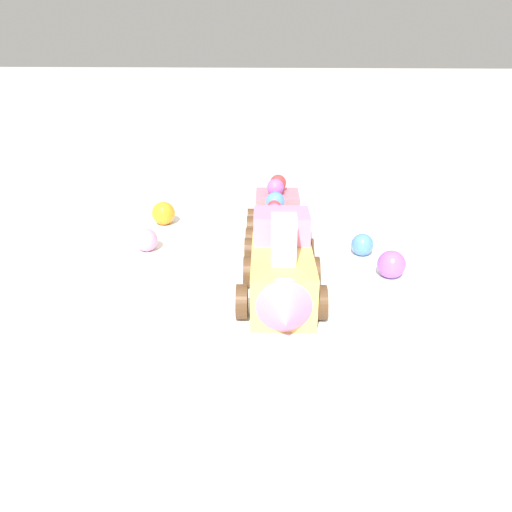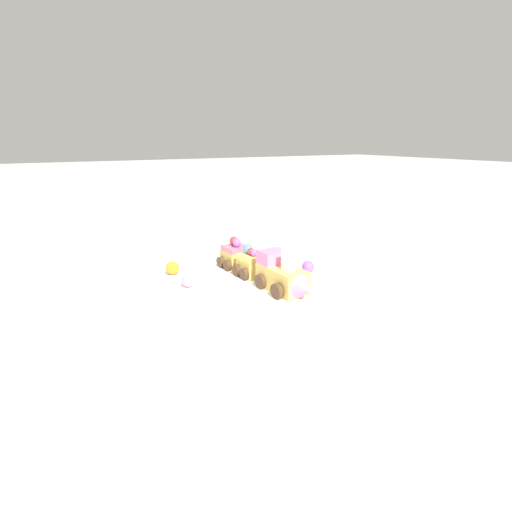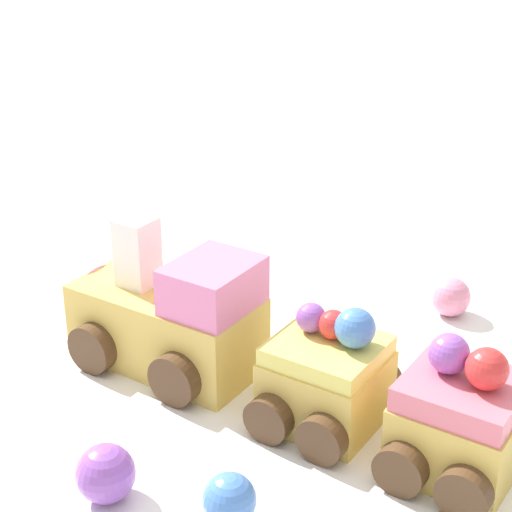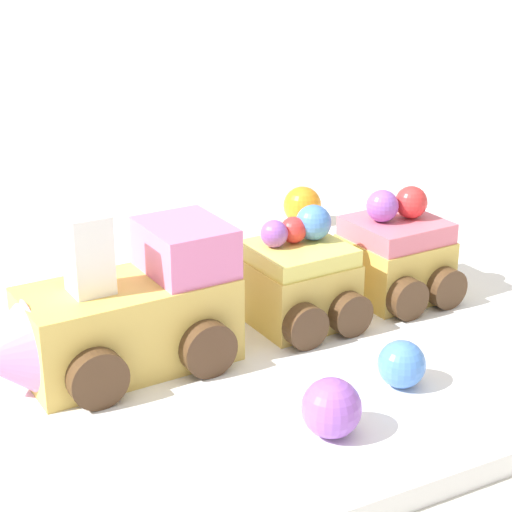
# 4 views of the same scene
# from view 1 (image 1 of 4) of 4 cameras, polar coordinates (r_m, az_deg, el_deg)

# --- Properties ---
(ground_plane) EXTENTS (10.00, 10.00, 0.00)m
(ground_plane) POSITION_cam_1_polar(r_m,az_deg,el_deg) (0.51, -0.52, -3.13)
(ground_plane) COLOR beige
(display_board) EXTENTS (0.67, 0.37, 0.01)m
(display_board) POSITION_cam_1_polar(r_m,az_deg,el_deg) (0.50, -0.52, -2.51)
(display_board) COLOR white
(display_board) RESTS_ON ground_plane
(cake_train_locomotive) EXTENTS (0.14, 0.08, 0.09)m
(cake_train_locomotive) POSITION_cam_1_polar(r_m,az_deg,el_deg) (0.43, 3.02, -2.23)
(cake_train_locomotive) COLOR #E0BC56
(cake_train_locomotive) RESTS_ON display_board
(cake_car_lemon) EXTENTS (0.06, 0.08, 0.07)m
(cake_car_lemon) POSITION_cam_1_polar(r_m,az_deg,el_deg) (0.53, 2.56, 2.53)
(cake_car_lemon) COLOR #E0BC56
(cake_car_lemon) RESTS_ON display_board
(cake_car_strawberry) EXTENTS (0.06, 0.08, 0.07)m
(cake_car_strawberry) POSITION_cam_1_polar(r_m,az_deg,el_deg) (0.60, 2.42, 5.01)
(cake_car_strawberry) COLOR #E0BC56
(cake_car_strawberry) RESTS_ON display_board
(gumball_blue) EXTENTS (0.02, 0.02, 0.02)m
(gumball_blue) POSITION_cam_1_polar(r_m,az_deg,el_deg) (0.55, 12.06, 1.28)
(gumball_blue) COLOR #4C84E0
(gumball_blue) RESTS_ON display_board
(gumball_orange) EXTENTS (0.03, 0.03, 0.03)m
(gumball_orange) POSITION_cam_1_polar(r_m,az_deg,el_deg) (0.64, -10.52, 4.83)
(gumball_orange) COLOR orange
(gumball_orange) RESTS_ON display_board
(gumball_pink) EXTENTS (0.03, 0.03, 0.03)m
(gumball_pink) POSITION_cam_1_polar(r_m,az_deg,el_deg) (0.56, -12.45, 1.81)
(gumball_pink) COLOR pink
(gumball_pink) RESTS_ON display_board
(gumball_purple) EXTENTS (0.03, 0.03, 0.03)m
(gumball_purple) POSITION_cam_1_polar(r_m,az_deg,el_deg) (0.51, 15.14, -0.75)
(gumball_purple) COLOR #9956C6
(gumball_purple) RESTS_ON display_board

